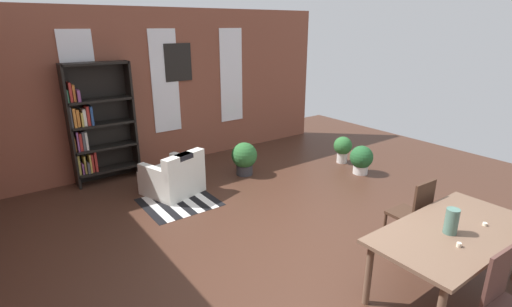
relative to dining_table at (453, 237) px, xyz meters
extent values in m
plane|color=#44291D|center=(-0.68, 1.14, -0.65)|extent=(11.28, 11.28, 0.00)
cube|color=brown|center=(-0.68, 5.54, 0.86)|extent=(7.53, 0.12, 3.03)
cube|color=white|center=(-2.20, 5.47, 1.01)|extent=(0.55, 0.02, 1.97)
cube|color=white|center=(-0.68, 5.47, 1.01)|extent=(0.55, 0.02, 1.97)
cube|color=white|center=(0.85, 5.47, 1.01)|extent=(0.55, 0.02, 1.97)
cube|color=brown|center=(0.00, 0.00, 0.06)|extent=(1.89, 0.94, 0.04)
cylinder|color=brown|center=(-0.84, 0.37, -0.31)|extent=(0.07, 0.07, 0.69)
cylinder|color=brown|center=(0.84, 0.37, -0.31)|extent=(0.07, 0.07, 0.69)
cylinder|color=#4C7266|center=(-0.10, 0.00, 0.21)|extent=(0.13, 0.13, 0.26)
cylinder|color=silver|center=(0.04, 0.08, 0.10)|extent=(0.04, 0.04, 0.04)
cylinder|color=silver|center=(-0.28, -0.18, 0.10)|extent=(0.04, 0.04, 0.04)
cylinder|color=silver|center=(0.34, -0.14, 0.09)|extent=(0.04, 0.04, 0.03)
cube|color=#53332D|center=(-0.42, -0.58, 0.05)|extent=(0.38, 0.05, 0.50)
cube|color=#3C271B|center=(0.42, 0.77, -0.20)|extent=(0.42, 0.42, 0.04)
cube|color=#3C271B|center=(0.42, 0.58, 0.05)|extent=(0.38, 0.04, 0.50)
cylinder|color=#3C271B|center=(0.61, 0.94, -0.44)|extent=(0.04, 0.04, 0.43)
cylinder|color=#3C271B|center=(0.25, 0.95, -0.44)|extent=(0.04, 0.04, 0.43)
cylinder|color=#3C271B|center=(0.60, 0.58, -0.44)|extent=(0.04, 0.04, 0.43)
cylinder|color=#3C271B|center=(0.24, 0.60, -0.44)|extent=(0.04, 0.04, 0.43)
cube|color=black|center=(-2.52, 5.27, 0.41)|extent=(0.04, 0.31, 2.12)
cube|color=black|center=(-1.45, 5.27, 0.41)|extent=(0.04, 0.31, 2.12)
cube|color=black|center=(-1.98, 5.42, 0.41)|extent=(1.11, 0.01, 2.12)
cube|color=black|center=(-1.98, 5.27, -0.44)|extent=(1.07, 0.31, 0.04)
cube|color=gold|center=(-2.47, 5.27, -0.25)|extent=(0.05, 0.16, 0.35)
cube|color=#8C4C8C|center=(-2.42, 5.27, -0.33)|extent=(0.03, 0.21, 0.19)
cube|color=gold|center=(-2.38, 5.27, -0.26)|extent=(0.03, 0.17, 0.32)
cube|color=#4C4C51|center=(-2.33, 5.27, -0.32)|extent=(0.04, 0.26, 0.21)
cube|color=gold|center=(-2.29, 5.27, -0.25)|extent=(0.03, 0.22, 0.34)
cube|color=#B22D28|center=(-2.25, 5.27, -0.26)|extent=(0.03, 0.16, 0.33)
cube|color=#B22D28|center=(-2.19, 5.27, -0.24)|extent=(0.04, 0.17, 0.36)
cube|color=black|center=(-1.98, 5.27, -0.02)|extent=(1.07, 0.31, 0.04)
cube|color=orange|center=(-2.48, 5.27, 0.13)|extent=(0.03, 0.16, 0.25)
cube|color=#8C4C8C|center=(-2.44, 5.27, 0.18)|extent=(0.03, 0.26, 0.35)
cube|color=#B22D28|center=(-2.39, 5.27, 0.16)|extent=(0.04, 0.20, 0.31)
cube|color=#4C4C51|center=(-2.34, 5.27, 0.17)|extent=(0.04, 0.22, 0.33)
cube|color=white|center=(-2.30, 5.27, 0.16)|extent=(0.04, 0.20, 0.32)
cube|color=black|center=(-1.98, 5.27, 0.41)|extent=(1.07, 0.31, 0.04)
cube|color=#4C4C51|center=(-2.48, 5.27, 0.60)|extent=(0.03, 0.22, 0.35)
cube|color=orange|center=(-2.43, 5.27, 0.59)|extent=(0.04, 0.25, 0.33)
cube|color=orange|center=(-2.38, 5.27, 0.57)|extent=(0.05, 0.21, 0.29)
cube|color=gold|center=(-2.32, 5.27, 0.55)|extent=(0.03, 0.25, 0.24)
cube|color=white|center=(-2.27, 5.27, 0.57)|extent=(0.05, 0.19, 0.29)
cube|color=#B22D28|center=(-2.21, 5.27, 0.59)|extent=(0.05, 0.20, 0.33)
cube|color=#284C8C|center=(-2.16, 5.27, 0.59)|extent=(0.04, 0.23, 0.33)
cube|color=black|center=(-1.98, 5.27, 0.83)|extent=(1.07, 0.31, 0.04)
cube|color=#33724C|center=(-2.48, 5.27, 0.95)|extent=(0.03, 0.20, 0.20)
cube|color=#B22D28|center=(-2.43, 5.27, 1.01)|extent=(0.04, 0.19, 0.32)
cube|color=orange|center=(-2.38, 5.27, 0.99)|extent=(0.04, 0.15, 0.28)
cube|color=#8C4C8C|center=(-2.32, 5.27, 0.95)|extent=(0.04, 0.26, 0.19)
cube|color=black|center=(-1.98, 5.27, 1.45)|extent=(1.07, 0.31, 0.04)
cube|color=silver|center=(-1.28, 4.08, -0.45)|extent=(1.00, 1.00, 0.40)
cube|color=silver|center=(-1.18, 3.77, -0.08)|extent=(0.81, 0.39, 0.35)
cube|color=silver|center=(-0.95, 4.18, -0.18)|extent=(0.33, 0.72, 0.15)
cube|color=silver|center=(-1.60, 3.98, -0.18)|extent=(0.33, 0.72, 0.15)
cube|color=black|center=(-1.18, 3.77, 0.06)|extent=(0.32, 0.25, 0.08)
cylinder|color=silver|center=(2.18, 3.37, -0.55)|extent=(0.21, 0.21, 0.21)
sphere|color=#2D6B33|center=(2.18, 3.37, -0.29)|extent=(0.37, 0.37, 0.37)
cylinder|color=silver|center=(1.99, 2.74, -0.58)|extent=(0.28, 0.28, 0.16)
sphere|color=#235B2D|center=(1.99, 2.74, -0.32)|extent=(0.44, 0.44, 0.44)
cylinder|color=#333338|center=(0.18, 4.02, -0.56)|extent=(0.31, 0.31, 0.19)
sphere|color=#2D6B33|center=(0.18, 4.02, -0.27)|extent=(0.48, 0.48, 0.48)
cube|color=black|center=(-1.86, 3.65, -0.65)|extent=(0.12, 1.05, 0.01)
cube|color=white|center=(-1.74, 3.65, -0.65)|extent=(0.12, 1.05, 0.01)
cube|color=black|center=(-1.61, 3.65, -0.65)|extent=(0.12, 1.05, 0.01)
cube|color=white|center=(-1.49, 3.65, -0.65)|extent=(0.12, 1.05, 0.01)
cube|color=black|center=(-1.36, 3.65, -0.65)|extent=(0.12, 1.05, 0.01)
cube|color=white|center=(-1.24, 3.65, -0.65)|extent=(0.12, 1.05, 0.01)
cube|color=black|center=(-1.11, 3.65, -0.65)|extent=(0.12, 1.05, 0.01)
cube|color=white|center=(-0.99, 3.65, -0.65)|extent=(0.12, 1.05, 0.01)
cube|color=black|center=(-0.87, 3.65, -0.65)|extent=(0.12, 1.05, 0.01)
cube|color=black|center=(-0.38, 5.46, 1.36)|extent=(0.56, 0.03, 0.72)
camera|label=1|loc=(-3.64, -1.54, 2.05)|focal=26.61mm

